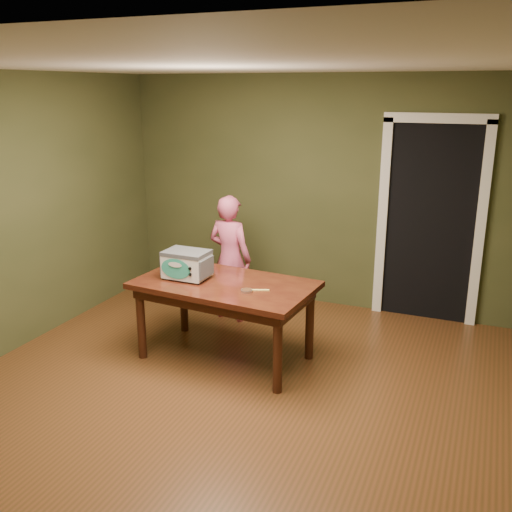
{
  "coord_description": "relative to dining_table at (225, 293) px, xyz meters",
  "views": [
    {
      "loc": [
        1.87,
        -3.65,
        2.45
      ],
      "look_at": [
        -0.08,
        1.0,
        0.95
      ],
      "focal_mm": 40.0,
      "sensor_mm": 36.0,
      "label": 1
    }
  ],
  "objects": [
    {
      "name": "child",
      "position": [
        -0.37,
        0.9,
        0.04
      ],
      "size": [
        0.54,
        0.39,
        1.37
      ],
      "primitive_type": "imported",
      "rotation": [
        0.0,
        0.0,
        3.01
      ],
      "color": "#CE5579",
      "rests_on": "floor"
    },
    {
      "name": "floor",
      "position": [
        0.28,
        -0.74,
        -0.65
      ],
      "size": [
        5.0,
        5.0,
        0.0
      ],
      "primitive_type": "plane",
      "color": "brown",
      "rests_on": "ground"
    },
    {
      "name": "spatula",
      "position": [
        0.37,
        -0.08,
        0.1
      ],
      "size": [
        0.18,
        0.09,
        0.01
      ],
      "primitive_type": "cube",
      "rotation": [
        0.0,
        0.0,
        0.38
      ],
      "color": "#FFE66E",
      "rests_on": "dining_table"
    },
    {
      "name": "doorway",
      "position": [
        1.58,
        2.04,
        0.41
      ],
      "size": [
        1.1,
        0.66,
        2.25
      ],
      "color": "black",
      "rests_on": "ground"
    },
    {
      "name": "dining_table",
      "position": [
        0.0,
        0.0,
        0.0
      ],
      "size": [
        1.67,
        1.02,
        0.75
      ],
      "rotation": [
        0.0,
        0.0,
        -0.08
      ],
      "color": "#33110B",
      "rests_on": "floor"
    },
    {
      "name": "toy_oven",
      "position": [
        -0.37,
        -0.03,
        0.24
      ],
      "size": [
        0.43,
        0.3,
        0.26
      ],
      "rotation": [
        0.0,
        0.0,
        -0.02
      ],
      "color": "#4C4F54",
      "rests_on": "dining_table"
    },
    {
      "name": "baking_pan",
      "position": [
        0.29,
        -0.15,
        0.11
      ],
      "size": [
        0.1,
        0.1,
        0.02
      ],
      "color": "silver",
      "rests_on": "dining_table"
    },
    {
      "name": "room_shell",
      "position": [
        0.28,
        -0.74,
        1.06
      ],
      "size": [
        4.52,
        5.02,
        2.61
      ],
      "color": "#464927",
      "rests_on": "ground"
    }
  ]
}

